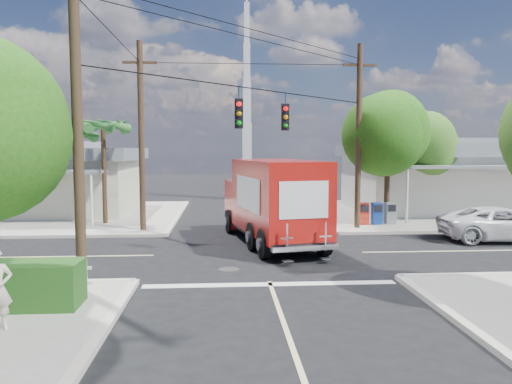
{
  "coord_description": "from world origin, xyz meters",
  "views": [
    {
      "loc": [
        -1.39,
        -18.7,
        4.02
      ],
      "look_at": [
        0.0,
        2.0,
        2.2
      ],
      "focal_mm": 35.0,
      "sensor_mm": 36.0,
      "label": 1
    }
  ],
  "objects": [
    {
      "name": "utility_poles",
      "position": [
        -1.58,
        1.6,
        4.67
      ],
      "size": [
        12.0,
        10.68,
        9.0
      ],
      "color": "#473321",
      "rests_on": "ground"
    },
    {
      "name": "parked_car",
      "position": [
        10.79,
        2.04,
        0.74
      ],
      "size": [
        5.43,
        2.75,
        1.47
      ],
      "primitive_type": "imported",
      "rotation": [
        0.0,
        0.0,
        1.51
      ],
      "color": "silver",
      "rests_on": "ground"
    },
    {
      "name": "ground",
      "position": [
        0.0,
        0.0,
        0.0
      ],
      "size": [
        120.0,
        120.0,
        0.0
      ],
      "primitive_type": "plane",
      "color": "black",
      "rests_on": "ground"
    },
    {
      "name": "vending_boxes",
      "position": [
        6.5,
        6.2,
        0.69
      ],
      "size": [
        1.9,
        0.5,
        1.1
      ],
      "color": "#B0281B",
      "rests_on": "sidewalk_ne"
    },
    {
      "name": "palm_nw_front",
      "position": [
        -7.5,
        7.5,
        5.04
      ],
      "size": [
        3.01,
        3.08,
        5.59
      ],
      "color": "#422D1C",
      "rests_on": "sidewalk_nw"
    },
    {
      "name": "sidewalk_ne",
      "position": [
        10.88,
        10.88,
        0.07
      ],
      "size": [
        14.12,
        14.12,
        0.14
      ],
      "color": "gray",
      "rests_on": "ground"
    },
    {
      "name": "palm_nw_back",
      "position": [
        -9.5,
        9.0,
        4.67
      ],
      "size": [
        3.01,
        3.08,
        5.19
      ],
      "color": "#422D1C",
      "rests_on": "sidewalk_nw"
    },
    {
      "name": "building_nw",
      "position": [
        -12.0,
        12.46,
        2.22
      ],
      "size": [
        10.8,
        10.2,
        4.3
      ],
      "color": "beige",
      "rests_on": "sidewalk_nw"
    },
    {
      "name": "tree_ne_back",
      "position": [
        9.81,
        8.96,
        4.19
      ],
      "size": [
        3.77,
        3.66,
        5.82
      ],
      "color": "#422D1C",
      "rests_on": "sidewalk_ne"
    },
    {
      "name": "delivery_truck",
      "position": [
        0.71,
        2.05,
        1.8
      ],
      "size": [
        3.99,
        8.49,
        3.54
      ],
      "color": "black",
      "rests_on": "ground"
    },
    {
      "name": "building_ne",
      "position": [
        12.5,
        11.97,
        2.32
      ],
      "size": [
        11.8,
        10.2,
        4.5
      ],
      "color": "silver",
      "rests_on": "sidewalk_ne"
    },
    {
      "name": "sidewalk_nw",
      "position": [
        -10.88,
        10.88,
        0.07
      ],
      "size": [
        14.12,
        14.12,
        0.14
      ],
      "color": "gray",
      "rests_on": "ground"
    },
    {
      "name": "radio_tower",
      "position": [
        0.5,
        20.0,
        5.64
      ],
      "size": [
        0.8,
        0.8,
        17.0
      ],
      "color": "silver",
      "rests_on": "ground"
    },
    {
      "name": "road_markings",
      "position": [
        0.0,
        -1.47,
        0.01
      ],
      "size": [
        32.0,
        32.0,
        0.01
      ],
      "color": "beige",
      "rests_on": "ground"
    },
    {
      "name": "tree_ne_front",
      "position": [
        7.21,
        6.76,
        4.77
      ],
      "size": [
        4.21,
        4.14,
        6.66
      ],
      "color": "#422D1C",
      "rests_on": "sidewalk_ne"
    }
  ]
}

